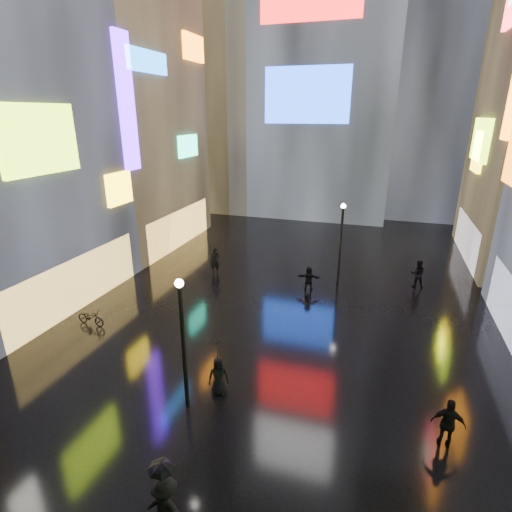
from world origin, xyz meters
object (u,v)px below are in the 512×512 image
at_px(lamp_near, 183,338).
at_px(bicycle, 91,317).
at_px(lamp_far, 341,239).
at_px(pedestrian_3, 448,424).

distance_m(lamp_near, bicycle, 8.97).
height_order(lamp_far, pedestrian_3, lamp_far).
relative_size(lamp_near, pedestrian_3, 2.88).
bearing_deg(lamp_near, lamp_far, 73.80).
xyz_separation_m(lamp_near, bicycle, (-7.60, 4.04, -2.51)).
distance_m(lamp_near, pedestrian_3, 9.27).
distance_m(pedestrian_3, bicycle, 16.91).
bearing_deg(pedestrian_3, lamp_far, -65.44).
distance_m(lamp_near, lamp_far, 14.28).
xyz_separation_m(lamp_near, lamp_far, (3.98, 13.71, 0.00)).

